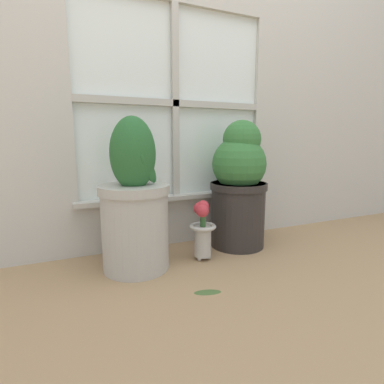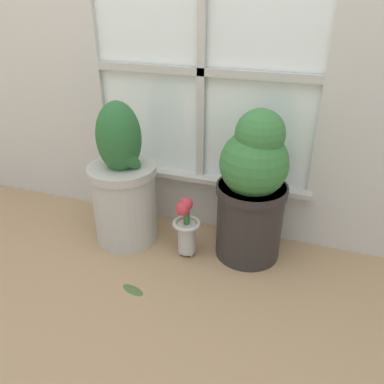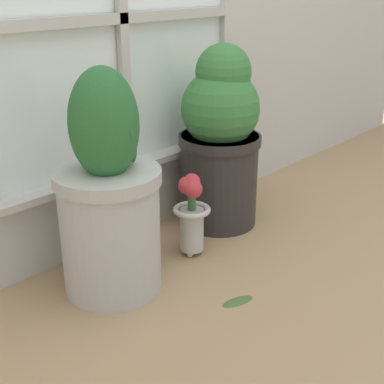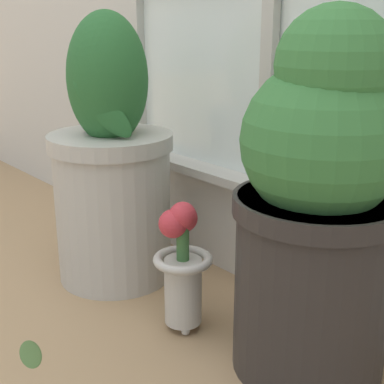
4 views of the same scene
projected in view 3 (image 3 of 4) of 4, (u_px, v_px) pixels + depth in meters
name	position (u px, v px, depth m)	size (l,w,h in m)	color
ground_plane	(248.00, 285.00, 1.73)	(10.00, 10.00, 0.00)	tan
potted_plant_left	(109.00, 201.00, 1.61)	(0.32, 0.32, 0.70)	#B7B2A8
potted_plant_right	(220.00, 139.00, 2.05)	(0.32, 0.32, 0.71)	#2D2826
flower_vase	(191.00, 212.00, 1.87)	(0.13, 0.13, 0.31)	#BCB7AD
fallen_leaf	(238.00, 301.00, 1.64)	(0.12, 0.07, 0.01)	#476633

